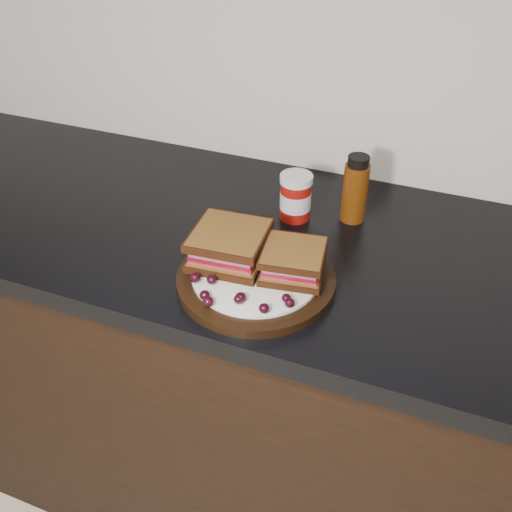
{
  "coord_description": "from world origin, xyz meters",
  "views": [
    {
      "loc": [
        0.4,
        0.83,
        1.54
      ],
      "look_at": [
        0.12,
        1.56,
        0.96
      ],
      "focal_mm": 40.0,
      "sensor_mm": 36.0,
      "label": 1
    }
  ],
  "objects_px": {
    "plate": "(256,279)",
    "oil_bottle": "(355,189)",
    "sandwich_left": "(230,245)",
    "condiment_jar": "(296,197)"
  },
  "relations": [
    {
      "from": "plate",
      "to": "condiment_jar",
      "type": "height_order",
      "value": "condiment_jar"
    },
    {
      "from": "sandwich_left",
      "to": "condiment_jar",
      "type": "xyz_separation_m",
      "value": [
        0.05,
        0.21,
        -0.0
      ]
    },
    {
      "from": "plate",
      "to": "sandwich_left",
      "type": "distance_m",
      "value": 0.08
    },
    {
      "from": "plate",
      "to": "sandwich_left",
      "type": "height_order",
      "value": "sandwich_left"
    },
    {
      "from": "sandwich_left",
      "to": "oil_bottle",
      "type": "height_order",
      "value": "oil_bottle"
    },
    {
      "from": "condiment_jar",
      "to": "oil_bottle",
      "type": "distance_m",
      "value": 0.12
    },
    {
      "from": "plate",
      "to": "oil_bottle",
      "type": "bearing_deg",
      "value": 67.99
    },
    {
      "from": "condiment_jar",
      "to": "sandwich_left",
      "type": "bearing_deg",
      "value": -104.62
    },
    {
      "from": "plate",
      "to": "oil_bottle",
      "type": "distance_m",
      "value": 0.3
    },
    {
      "from": "plate",
      "to": "condiment_jar",
      "type": "xyz_separation_m",
      "value": [
        -0.0,
        0.23,
        0.04
      ]
    }
  ]
}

